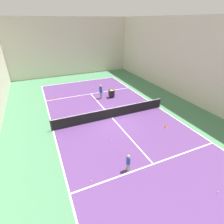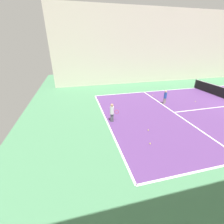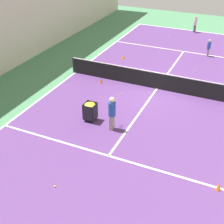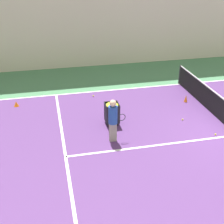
% 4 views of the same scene
% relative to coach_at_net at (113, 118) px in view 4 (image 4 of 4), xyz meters
% --- Properties ---
extents(line_sideline_right, '(0.10, 23.98, 0.00)m').
position_rel_coach_at_net_xyz_m(line_sideline_right, '(4.74, -4.75, -0.96)').
color(line_sideline_right, white).
rests_on(line_sideline_right, ground).
extents(line_service_far, '(10.84, 0.10, 0.00)m').
position_rel_coach_at_net_xyz_m(line_service_far, '(-0.68, 1.84, -0.96)').
color(line_service_far, white).
rests_on(line_service_far, ground).
extents(coach_at_net, '(0.34, 0.66, 1.69)m').
position_rel_coach_at_net_xyz_m(coach_at_net, '(0.00, 0.00, 0.00)').
color(coach_at_net, gray).
rests_on(coach_at_net, ground).
extents(ball_cart, '(0.55, 0.55, 0.95)m').
position_rel_coach_at_net_xyz_m(ball_cart, '(1.26, -0.24, -0.30)').
color(ball_cart, black).
rests_on(ball_cart, ground).
extents(training_cone_0, '(0.16, 0.16, 0.34)m').
position_rel_coach_at_net_xyz_m(training_cone_0, '(2.60, -4.12, -0.79)').
color(training_cone_0, orange).
rests_on(training_cone_0, ground).
extents(training_cone_3, '(0.23, 0.23, 0.24)m').
position_rel_coach_at_net_xyz_m(training_cone_3, '(3.84, 3.71, -0.84)').
color(training_cone_3, orange).
rests_on(training_cone_3, ground).
extents(tennis_ball_2, '(0.07, 0.07, 0.07)m').
position_rel_coach_at_net_xyz_m(tennis_ball_2, '(-0.48, -3.98, -0.93)').
color(tennis_ball_2, yellow).
rests_on(tennis_ball_2, ground).
extents(tennis_ball_4, '(0.07, 0.07, 0.07)m').
position_rel_coach_at_net_xyz_m(tennis_ball_4, '(0.92, -3.22, -0.93)').
color(tennis_ball_4, yellow).
rests_on(tennis_ball_4, ground).
extents(tennis_ball_10, '(0.07, 0.07, 0.07)m').
position_rel_coach_at_net_xyz_m(tennis_ball_10, '(4.16, 0.06, -0.93)').
color(tennis_ball_10, yellow).
rests_on(tennis_ball_10, ground).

